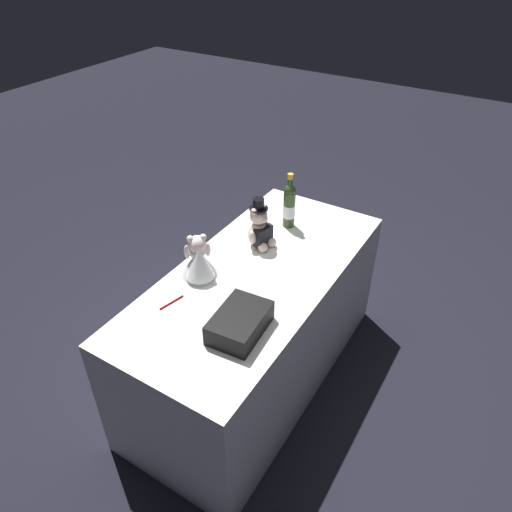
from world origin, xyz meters
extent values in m
plane|color=black|center=(0.00, 0.00, 0.00)|extent=(12.00, 12.00, 0.00)
cube|color=white|center=(0.00, 0.00, 0.37)|extent=(1.63, 0.73, 0.75)
ellipsoid|color=beige|center=(-0.22, -0.12, 0.82)|extent=(0.12, 0.11, 0.14)
cube|color=black|center=(-0.21, -0.09, 0.82)|extent=(0.11, 0.07, 0.11)
sphere|color=beige|center=(-0.22, -0.12, 0.93)|extent=(0.09, 0.09, 0.09)
sphere|color=beige|center=(-0.21, -0.08, 0.92)|extent=(0.04, 0.04, 0.04)
sphere|color=beige|center=(-0.19, -0.13, 0.96)|extent=(0.04, 0.04, 0.04)
sphere|color=beige|center=(-0.25, -0.11, 0.96)|extent=(0.04, 0.04, 0.04)
ellipsoid|color=beige|center=(-0.15, -0.12, 0.83)|extent=(0.04, 0.04, 0.08)
ellipsoid|color=beige|center=(-0.28, -0.09, 0.83)|extent=(0.04, 0.04, 0.08)
sphere|color=beige|center=(-0.17, -0.06, 0.77)|extent=(0.05, 0.05, 0.05)
sphere|color=beige|center=(-0.24, -0.05, 0.77)|extent=(0.05, 0.05, 0.05)
cylinder|color=black|center=(-0.22, -0.12, 0.97)|extent=(0.10, 0.10, 0.01)
cylinder|color=black|center=(-0.22, -0.12, 1.00)|extent=(0.06, 0.06, 0.05)
cone|color=white|center=(0.16, -0.23, 0.82)|extent=(0.19, 0.19, 0.14)
ellipsoid|color=white|center=(0.16, -0.23, 0.88)|extent=(0.08, 0.07, 0.06)
sphere|color=silver|center=(0.16, -0.23, 0.93)|extent=(0.09, 0.09, 0.09)
sphere|color=silver|center=(0.13, -0.26, 0.92)|extent=(0.04, 0.04, 0.04)
sphere|color=silver|center=(0.14, -0.21, 0.96)|extent=(0.03, 0.03, 0.03)
sphere|color=silver|center=(0.18, -0.25, 0.96)|extent=(0.03, 0.03, 0.03)
ellipsoid|color=silver|center=(0.11, -0.21, 0.87)|extent=(0.03, 0.03, 0.08)
ellipsoid|color=silver|center=(0.18, -0.28, 0.87)|extent=(0.03, 0.03, 0.08)
cone|color=white|center=(0.19, -0.20, 0.85)|extent=(0.20, 0.20, 0.17)
cylinder|color=#2C421D|center=(-0.47, -0.07, 0.85)|extent=(0.07, 0.07, 0.21)
sphere|color=#2C421D|center=(-0.47, -0.07, 0.97)|extent=(0.07, 0.07, 0.07)
cylinder|color=#2C421D|center=(-0.47, -0.07, 1.02)|extent=(0.03, 0.03, 0.09)
cylinder|color=gold|center=(-0.47, -0.07, 1.06)|extent=(0.03, 0.03, 0.03)
cylinder|color=white|center=(-0.47, -0.07, 0.84)|extent=(0.07, 0.07, 0.08)
cylinder|color=maroon|center=(0.40, -0.21, 0.75)|extent=(0.13, 0.04, 0.01)
cone|color=silver|center=(0.34, -0.19, 0.75)|extent=(0.02, 0.01, 0.01)
cube|color=black|center=(0.39, 0.16, 0.80)|extent=(0.30, 0.22, 0.10)
cube|color=#B7B7BF|center=(0.38, 0.06, 0.80)|extent=(0.03, 0.01, 0.02)
camera|label=1|loc=(1.63, 1.00, 2.22)|focal=33.89mm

